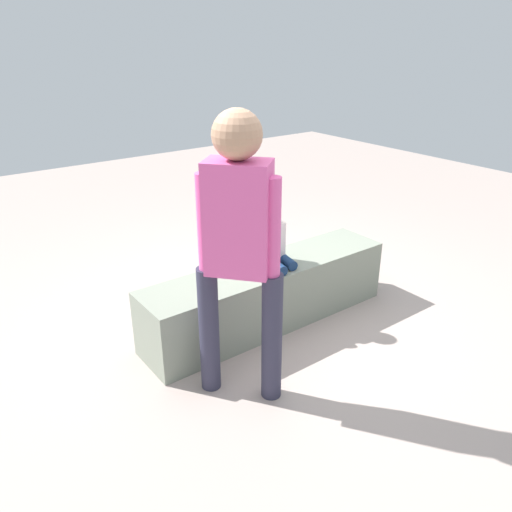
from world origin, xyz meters
TOP-DOWN VIEW (x-y plane):
  - ground_plane at (0.00, 0.00)m, footprint 12.00×12.00m
  - concrete_ledge at (0.00, 0.00)m, footprint 2.03×0.45m
  - child_seated at (0.03, 0.01)m, footprint 0.28×0.33m
  - adult_standing at (-0.65, -0.55)m, footprint 0.39×0.42m
  - cake_plate at (-0.25, 0.03)m, footprint 0.22×0.22m
  - gift_bag at (0.69, 0.92)m, footprint 0.26×0.10m
  - railing_post at (0.72, 1.40)m, footprint 0.36×0.36m
  - water_bottle_near_gift at (0.25, 1.19)m, footprint 0.07×0.07m
  - water_bottle_far_side at (0.10, 1.00)m, footprint 0.07×0.07m
  - party_cup_red at (-0.54, 0.49)m, footprint 0.09×0.09m
  - cake_box_white at (0.80, 0.40)m, footprint 0.37×0.37m
  - handbag_black_leather at (0.27, 0.46)m, footprint 0.32×0.14m

SIDE VIEW (x-z plane):
  - ground_plane at x=0.00m, z-range 0.00..0.00m
  - party_cup_red at x=-0.54m, z-range 0.00..0.10m
  - cake_box_white at x=0.80m, z-range 0.00..0.14m
  - water_bottle_near_gift at x=0.25m, z-range -0.01..0.19m
  - water_bottle_far_side at x=0.10m, z-range -0.01..0.21m
  - handbag_black_leather at x=0.27m, z-range -0.05..0.27m
  - gift_bag at x=0.69m, z-range -0.02..0.36m
  - concrete_ledge at x=0.00m, z-range 0.00..0.49m
  - railing_post at x=0.72m, z-range -0.14..0.96m
  - cake_plate at x=-0.25m, z-range 0.48..0.54m
  - child_seated at x=0.03m, z-range 0.46..0.94m
  - adult_standing at x=-0.65m, z-range 0.18..1.91m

